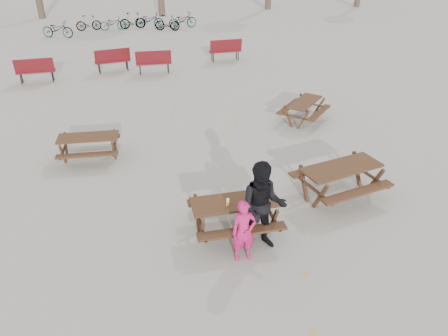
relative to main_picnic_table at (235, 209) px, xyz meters
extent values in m
plane|color=gray|center=(0.00, 0.00, -0.59)|extent=(80.00, 80.00, 0.00)
cube|color=#3A2315|center=(0.00, 0.00, 0.16)|extent=(1.80, 0.70, 0.05)
cube|color=#3A2315|center=(0.00, -0.60, -0.14)|extent=(1.80, 0.25, 0.05)
cube|color=#3A2315|center=(0.00, 0.60, -0.14)|extent=(1.80, 0.25, 0.05)
cylinder|color=#3A2315|center=(-0.75, -0.30, -0.22)|extent=(0.08, 0.08, 0.73)
cylinder|color=#3A2315|center=(-0.75, 0.30, -0.22)|extent=(0.08, 0.08, 0.73)
cylinder|color=#3A2315|center=(0.75, -0.30, -0.22)|extent=(0.08, 0.08, 0.73)
cylinder|color=#3A2315|center=(0.75, 0.30, -0.22)|extent=(0.08, 0.08, 0.73)
cube|color=white|center=(0.29, -0.20, 0.21)|extent=(0.18, 0.11, 0.03)
ellipsoid|color=tan|center=(0.29, -0.20, 0.25)|extent=(0.14, 0.06, 0.05)
cylinder|color=silver|center=(-0.18, -0.12, 0.26)|extent=(0.06, 0.06, 0.15)
cylinder|color=orange|center=(-0.18, -0.12, 0.25)|extent=(0.07, 0.07, 0.05)
cylinder|color=white|center=(-0.18, -0.12, 0.35)|extent=(0.03, 0.03, 0.02)
imported|color=#CC1962|center=(-0.04, -0.86, 0.07)|extent=(0.48, 0.31, 1.31)
imported|color=black|center=(0.41, -0.57, 0.37)|extent=(1.08, 0.93, 1.91)
imported|color=black|center=(-5.38, 19.41, -0.12)|extent=(1.88, 1.19, 0.93)
imported|color=black|center=(-3.75, 20.91, -0.14)|extent=(1.51, 0.57, 0.88)
imported|color=black|center=(-2.33, 20.76, -0.19)|extent=(1.54, 0.59, 0.80)
imported|color=black|center=(-1.14, 20.85, -0.11)|extent=(1.63, 0.64, 0.95)
imported|color=black|center=(-0.15, 20.78, -0.12)|extent=(1.89, 1.12, 0.94)
imported|color=black|center=(0.84, 19.83, -0.14)|extent=(1.55, 0.89, 0.90)
imported|color=black|center=(1.83, 20.33, -0.12)|extent=(1.89, 1.03, 0.94)
camera|label=1|loc=(-1.88, -7.18, 5.18)|focal=35.00mm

